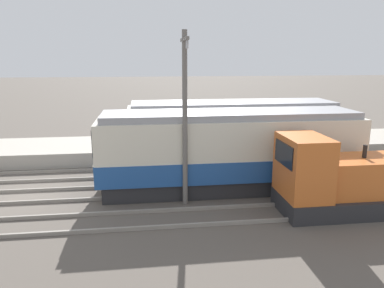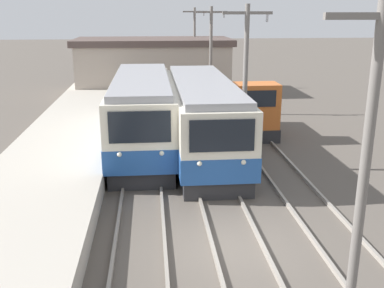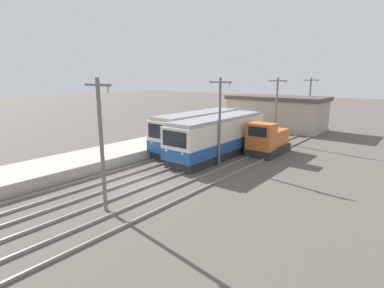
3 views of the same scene
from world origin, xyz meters
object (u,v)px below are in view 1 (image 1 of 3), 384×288
(commuter_train_left, at_px, (232,139))
(catenary_mast_mid, at_px, (185,113))
(commuter_train_center, at_px, (229,153))
(shunting_locomotive, at_px, (336,181))

(commuter_train_left, xyz_separation_m, catenary_mast_mid, (4.31, -2.95, 2.04))
(commuter_train_center, bearing_deg, commuter_train_left, 164.11)
(commuter_train_center, height_order, catenary_mast_mid, catenary_mast_mid)
(commuter_train_center, height_order, shunting_locomotive, commuter_train_center)
(commuter_train_left, bearing_deg, shunting_locomotive, 24.93)
(catenary_mast_mid, bearing_deg, shunting_locomotive, 75.19)
(commuter_train_left, height_order, catenary_mast_mid, catenary_mast_mid)
(catenary_mast_mid, bearing_deg, commuter_train_center, 125.04)
(commuter_train_center, distance_m, catenary_mast_mid, 3.35)
(shunting_locomotive, bearing_deg, commuter_train_center, -130.66)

